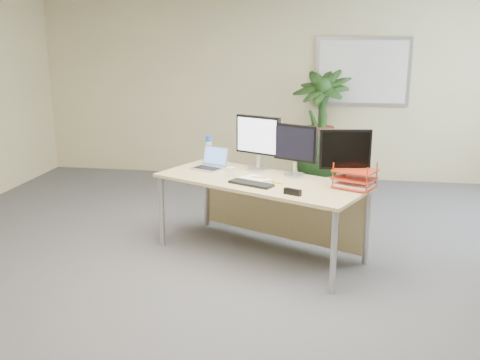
% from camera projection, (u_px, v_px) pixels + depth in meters
% --- Properties ---
extents(floor, '(8.00, 8.00, 0.00)m').
position_uv_depth(floor, '(225.00, 300.00, 4.23)').
color(floor, '#4D4D53').
rests_on(floor, ground).
extents(back_wall, '(7.00, 0.04, 2.70)m').
position_uv_depth(back_wall, '(276.00, 85.00, 7.69)').
color(back_wall, beige).
rests_on(back_wall, floor).
extents(whiteboard, '(1.30, 0.04, 0.95)m').
position_uv_depth(whiteboard, '(362.00, 72.00, 7.42)').
color(whiteboard, '#A6A6AB').
rests_on(whiteboard, back_wall).
extents(desk, '(2.10, 1.56, 0.74)m').
position_uv_depth(desk, '(266.00, 193.00, 5.06)').
color(desk, tan).
rests_on(desk, floor).
extents(floor_plant, '(1.09, 1.09, 1.50)m').
position_uv_depth(floor_plant, '(320.00, 131.00, 7.46)').
color(floor_plant, '#173B15').
rests_on(floor_plant, floor).
extents(monitor_left, '(0.46, 0.24, 0.54)m').
position_uv_depth(monitor_left, '(258.00, 139.00, 5.21)').
color(monitor_left, '#B0B0B5').
rests_on(monitor_left, desk).
extents(monitor_right, '(0.42, 0.22, 0.49)m').
position_uv_depth(monitor_right, '(295.00, 147.00, 4.98)').
color(monitor_right, '#B0B0B5').
rests_on(monitor_right, desk).
extents(monitor_dark, '(0.45, 0.20, 0.50)m').
position_uv_depth(monitor_dark, '(345.00, 154.00, 4.66)').
color(monitor_dark, '#B0B0B5').
rests_on(monitor_dark, desk).
extents(laptop, '(0.38, 0.37, 0.22)m').
position_uv_depth(laptop, '(211.00, 163.00, 5.34)').
color(laptop, silver).
rests_on(laptop, desk).
extents(keyboard, '(0.43, 0.30, 0.02)m').
position_uv_depth(keyboard, '(251.00, 184.00, 4.76)').
color(keyboard, black).
rests_on(keyboard, desk).
extents(coffee_mug, '(0.12, 0.08, 0.09)m').
position_uv_depth(coffee_mug, '(231.00, 172.00, 5.02)').
color(coffee_mug, white).
rests_on(coffee_mug, desk).
extents(spiral_notebook, '(0.33, 0.33, 0.01)m').
position_uv_depth(spiral_notebook, '(255.00, 179.00, 4.93)').
color(spiral_notebook, white).
rests_on(spiral_notebook, desk).
extents(orange_pen, '(0.14, 0.03, 0.01)m').
position_uv_depth(orange_pen, '(259.00, 177.00, 4.94)').
color(orange_pen, orange).
rests_on(orange_pen, spiral_notebook).
extents(yellow_highlighter, '(0.11, 0.08, 0.02)m').
position_uv_depth(yellow_highlighter, '(277.00, 183.00, 4.80)').
color(yellow_highlighter, yellow).
rests_on(yellow_highlighter, desk).
extents(water_bottle, '(0.07, 0.07, 0.28)m').
position_uv_depth(water_bottle, '(209.00, 149.00, 5.61)').
color(water_bottle, silver).
rests_on(water_bottle, desk).
extents(letter_tray, '(0.41, 0.37, 0.16)m').
position_uv_depth(letter_tray, '(355.00, 180.00, 4.64)').
color(letter_tray, '#B62E16').
rests_on(letter_tray, desk).
extents(stapler, '(0.15, 0.10, 0.05)m').
position_uv_depth(stapler, '(293.00, 192.00, 4.45)').
color(stapler, black).
rests_on(stapler, desk).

